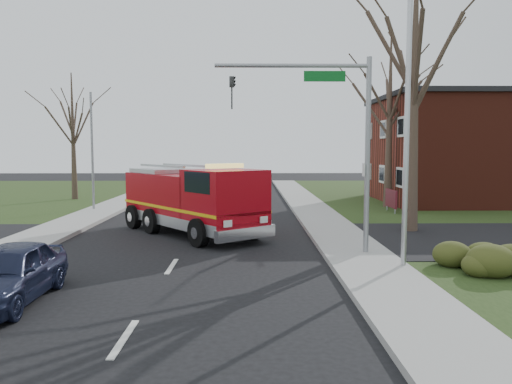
{
  "coord_description": "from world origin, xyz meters",
  "views": [
    {
      "loc": [
        2.47,
        -15.52,
        3.73
      ],
      "look_at": [
        2.72,
        4.21,
        2.0
      ],
      "focal_mm": 35.0,
      "sensor_mm": 36.0,
      "label": 1
    }
  ],
  "objects": [
    {
      "name": "ground",
      "position": [
        0.0,
        0.0,
        0.0
      ],
      "size": [
        120.0,
        120.0,
        0.0
      ],
      "primitive_type": "plane",
      "color": "black",
      "rests_on": "ground"
    },
    {
      "name": "sidewalk_right",
      "position": [
        6.2,
        0.0,
        0.07
      ],
      "size": [
        2.4,
        80.0,
        0.15
      ],
      "primitive_type": "cube",
      "color": "#9A9A95",
      "rests_on": "ground"
    },
    {
      "name": "brick_building",
      "position": [
        19.0,
        18.0,
        3.66
      ],
      "size": [
        15.4,
        10.4,
        7.25
      ],
      "color": "maroon",
      "rests_on": "ground"
    },
    {
      "name": "health_center_sign",
      "position": [
        10.5,
        12.5,
        0.88
      ],
      "size": [
        0.12,
        2.0,
        1.4
      ],
      "color": "#53131D",
      "rests_on": "ground"
    },
    {
      "name": "hedge_corner",
      "position": [
        9.0,
        -1.0,
        0.58
      ],
      "size": [
        2.8,
        2.0,
        0.9
      ],
      "primitive_type": "ellipsoid",
      "color": "#2B3814",
      "rests_on": "lawn_right"
    },
    {
      "name": "bare_tree_near",
      "position": [
        9.5,
        6.0,
        7.41
      ],
      "size": [
        6.0,
        6.0,
        12.0
      ],
      "color": "#362920",
      "rests_on": "ground"
    },
    {
      "name": "bare_tree_far",
      "position": [
        11.0,
        15.0,
        6.49
      ],
      "size": [
        5.25,
        5.25,
        10.5
      ],
      "color": "#362920",
      "rests_on": "ground"
    },
    {
      "name": "bare_tree_left",
      "position": [
        -10.0,
        20.0,
        5.56
      ],
      "size": [
        4.5,
        4.5,
        9.0
      ],
      "color": "#362920",
      "rests_on": "ground"
    },
    {
      "name": "traffic_signal_mast",
      "position": [
        5.21,
        1.5,
        4.71
      ],
      "size": [
        5.29,
        0.18,
        6.8
      ],
      "color": "gray",
      "rests_on": "ground"
    },
    {
      "name": "streetlight_pole",
      "position": [
        7.14,
        -0.5,
        4.55
      ],
      "size": [
        1.48,
        0.16,
        8.4
      ],
      "color": "#B7BABF",
      "rests_on": "ground"
    },
    {
      "name": "utility_pole_far",
      "position": [
        -6.8,
        14.0,
        3.5
      ],
      "size": [
        0.14,
        0.14,
        7.0
      ],
      "primitive_type": "cylinder",
      "color": "gray",
      "rests_on": "ground"
    },
    {
      "name": "fire_engine",
      "position": [
        -0.0,
        5.95,
        1.42
      ],
      "size": [
        6.85,
        7.76,
        3.13
      ],
      "rotation": [
        0.0,
        0.0,
        0.66
      ],
      "color": "#9B0711",
      "rests_on": "ground"
    },
    {
      "name": "parked_car_maroon",
      "position": [
        -3.37,
        -3.63,
        0.72
      ],
      "size": [
        1.75,
        4.26,
        1.45
      ],
      "primitive_type": "imported",
      "rotation": [
        0.0,
        0.0,
        0.01
      ],
      "color": "#1A1F39",
      "rests_on": "ground"
    }
  ]
}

